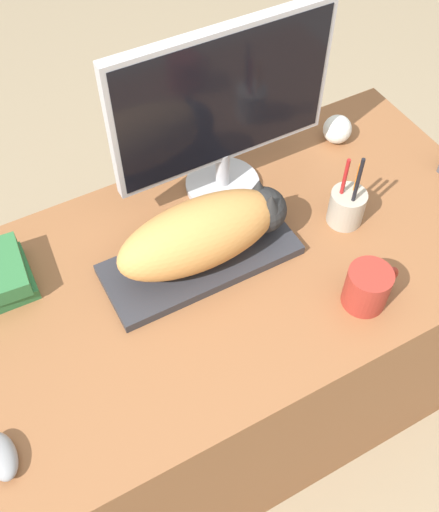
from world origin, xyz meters
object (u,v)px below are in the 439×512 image
keyboard (201,259)px  coffee_mug (368,287)px  pen_cup (347,206)px  monitor (224,106)px  computer_mouse (2,456)px  baseball (337,129)px  cat (208,231)px

keyboard → coffee_mug: (0.27, -0.27, 0.04)m
pen_cup → monitor: bearing=130.7°
computer_mouse → coffee_mug: coffee_mug is taller
coffee_mug → keyboard: bearing=135.3°
baseball → cat: bearing=-158.5°
pen_cup → baseball: size_ratio=2.81×
coffee_mug → baseball: size_ratio=1.69×
keyboard → monitor: monitor is taller
monitor → computer_mouse: (-0.69, -0.42, -0.24)m
pen_cup → baseball: 0.29m
computer_mouse → pen_cup: size_ratio=0.45×
baseball → coffee_mug: bearing=-118.6°
cat → coffee_mug: bearing=-47.0°
monitor → pen_cup: (0.21, -0.24, -0.21)m
keyboard → computer_mouse: size_ratio=4.57×
monitor → baseball: bearing=1.3°
coffee_mug → pen_cup: pen_cup is taller
cat → baseball: 0.54m
computer_mouse → coffee_mug: (0.80, -0.03, 0.03)m
computer_mouse → baseball: 1.13m
computer_mouse → coffee_mug: size_ratio=0.75×
keyboard → coffee_mug: coffee_mug is taller
coffee_mug → monitor: bearing=103.0°
cat → computer_mouse: 0.60m
keyboard → pen_cup: pen_cup is taller
monitor → baseball: monitor is taller
monitor → computer_mouse: bearing=-148.7°
coffee_mug → baseball: 0.53m
monitor → coffee_mug: 0.51m
cat → coffee_mug: (0.25, -0.27, -0.05)m
keyboard → computer_mouse: bearing=-156.3°
monitor → coffee_mug: monitor is taller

